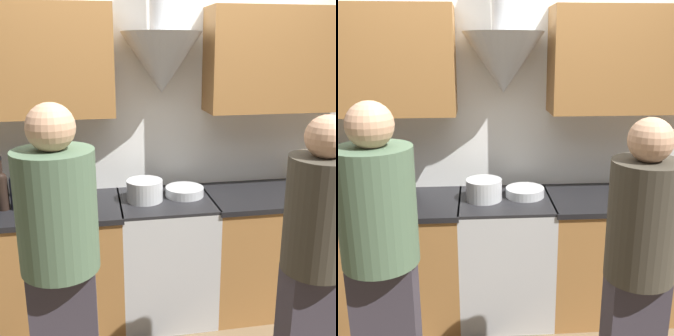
# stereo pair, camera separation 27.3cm
# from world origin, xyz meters

# --- Properties ---
(wall_back) EXTENTS (8.40, 0.54, 2.60)m
(wall_back) POSITION_xyz_m (-0.01, 0.58, 1.46)
(wall_back) COLOR white
(wall_back) RESTS_ON ground_plane
(counter_left) EXTENTS (1.15, 0.62, 0.88)m
(counter_left) POSITION_xyz_m (-0.88, 0.31, 0.44)
(counter_left) COLOR #9E6B38
(counter_left) RESTS_ON ground_plane
(counter_right) EXTENTS (1.09, 0.62, 0.88)m
(counter_right) POSITION_xyz_m (0.85, 0.31, 0.44)
(counter_right) COLOR #9E6B38
(counter_right) RESTS_ON ground_plane
(stove_range) EXTENTS (0.64, 0.60, 0.88)m
(stove_range) POSITION_xyz_m (0.00, 0.31, 0.44)
(stove_range) COLOR #B7BABC
(stove_range) RESTS_ON ground_plane
(wine_bottle_3) EXTENTS (0.07, 0.07, 0.35)m
(wine_bottle_3) POSITION_xyz_m (-1.05, 0.30, 1.02)
(wine_bottle_3) COLOR black
(wine_bottle_3) RESTS_ON counter_left
(wine_bottle_4) EXTENTS (0.08, 0.08, 0.31)m
(wine_bottle_4) POSITION_xyz_m (-0.97, 0.29, 1.01)
(wine_bottle_4) COLOR black
(wine_bottle_4) RESTS_ON counter_left
(stock_pot) EXTENTS (0.24, 0.24, 0.14)m
(stock_pot) POSITION_xyz_m (-0.14, 0.30, 0.95)
(stock_pot) COLOR #B7BABC
(stock_pot) RESTS_ON stove_range
(mixing_bowl) EXTENTS (0.27, 0.27, 0.06)m
(mixing_bowl) POSITION_xyz_m (0.14, 0.35, 0.91)
(mixing_bowl) COLOR #B7BABC
(mixing_bowl) RESTS_ON stove_range
(orange_fruit) EXTENTS (0.08, 0.08, 0.08)m
(orange_fruit) POSITION_xyz_m (1.08, 0.53, 0.92)
(orange_fruit) COLOR orange
(orange_fruit) RESTS_ON counter_right
(saucepan) EXTENTS (0.16, 0.16, 0.11)m
(saucepan) POSITION_xyz_m (1.08, 0.33, 0.94)
(saucepan) COLOR #B7BABC
(saucepan) RESTS_ON counter_right
(person_foreground_left) EXTENTS (0.35, 0.35, 1.68)m
(person_foreground_left) POSITION_xyz_m (-0.64, -0.63, 0.92)
(person_foreground_left) COLOR #38333D
(person_foreground_left) RESTS_ON ground_plane
(person_foreground_right) EXTENTS (0.32, 0.32, 1.60)m
(person_foreground_right) POSITION_xyz_m (0.56, -0.70, 0.89)
(person_foreground_right) COLOR #38333D
(person_foreground_right) RESTS_ON ground_plane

